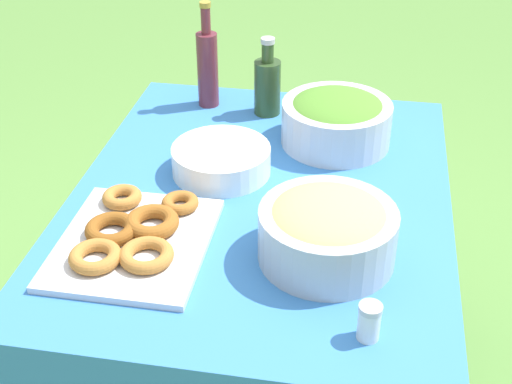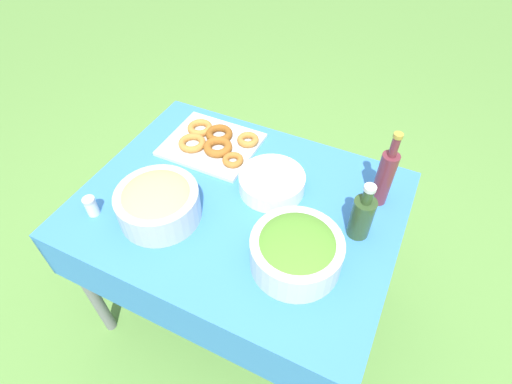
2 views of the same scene
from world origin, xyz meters
TOP-DOWN VIEW (x-y plane):
  - ground_plane at (0.00, 0.00)m, footprint 14.00×14.00m
  - picnic_table at (0.00, 0.00)m, footprint 1.19×0.92m
  - salad_bowl at (0.29, -0.16)m, footprint 0.30×0.30m
  - pasta_bowl at (-0.23, -0.18)m, footprint 0.30×0.30m
  - donut_platter at (-0.25, 0.24)m, footprint 0.39×0.33m
  - plate_stack at (0.08, 0.12)m, footprint 0.25×0.25m
  - olive_oil_bottle at (0.44, 0.05)m, footprint 0.08×0.08m
  - wine_bottle at (0.47, 0.24)m, footprint 0.06×0.06m
  - salt_shaker at (-0.46, -0.28)m, footprint 0.04×0.04m

SIDE VIEW (x-z plane):
  - ground_plane at x=0.00m, z-range 0.00..0.00m
  - picnic_table at x=0.00m, z-range 0.28..1.06m
  - donut_platter at x=-0.25m, z-range 0.77..0.82m
  - plate_stack at x=0.08m, z-range 0.78..0.85m
  - salt_shaker at x=-0.46m, z-range 0.78..0.86m
  - salad_bowl at x=0.29m, z-range 0.78..0.92m
  - pasta_bowl at x=-0.23m, z-range 0.78..0.92m
  - olive_oil_bottle at x=0.44m, z-range 0.75..0.99m
  - wine_bottle at x=0.47m, z-range 0.75..1.06m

